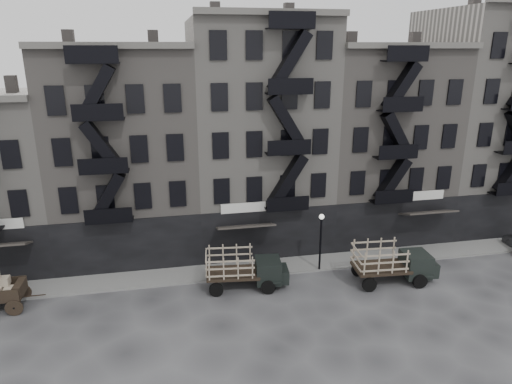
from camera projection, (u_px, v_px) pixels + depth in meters
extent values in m
plane|color=#38383A|center=(288.00, 294.00, 29.23)|extent=(140.00, 140.00, 0.00)
cube|color=slate|center=(274.00, 266.00, 32.70)|extent=(55.00, 2.50, 0.15)
cube|color=#4C4744|center=(8.00, 85.00, 31.40)|extent=(0.70, 0.70, 1.20)
cube|color=slate|center=(127.00, 152.00, 34.37)|extent=(10.00, 10.00, 15.00)
cube|color=black|center=(129.00, 246.00, 31.44)|extent=(10.00, 0.35, 4.00)
cube|color=#595651|center=(110.00, 45.00, 27.21)|extent=(10.00, 0.50, 0.40)
cube|color=#4C4744|center=(72.00, 39.00, 31.32)|extent=(0.70, 0.70, 1.20)
cube|color=#4C4744|center=(153.00, 39.00, 32.36)|extent=(0.70, 0.70, 1.20)
cube|color=gray|center=(257.00, 134.00, 35.95)|extent=(10.00, 10.00, 17.00)
cube|color=black|center=(270.00, 235.00, 33.32)|extent=(10.00, 0.35, 4.00)
cube|color=#595651|center=(273.00, 12.00, 28.48)|extent=(10.00, 0.50, 0.40)
cube|color=#4C4744|center=(216.00, 10.00, 32.60)|extent=(0.70, 0.70, 1.20)
cube|color=#4C4744|center=(290.00, 11.00, 33.63)|extent=(0.70, 0.70, 1.20)
cube|color=slate|center=(374.00, 142.00, 38.14)|extent=(10.00, 10.00, 15.00)
cube|color=black|center=(396.00, 225.00, 35.21)|extent=(10.00, 0.35, 4.00)
cube|color=#595651|center=(416.00, 45.00, 30.98)|extent=(10.00, 0.50, 0.40)
cube|color=#4C4744|center=(346.00, 40.00, 35.09)|extent=(0.70, 0.70, 1.20)
cube|color=#4C4744|center=(411.00, 40.00, 36.13)|extent=(0.70, 0.70, 1.20)
cube|color=gray|center=(482.00, 120.00, 39.57)|extent=(10.00, 10.00, 18.00)
cube|color=black|center=(509.00, 215.00, 37.09)|extent=(10.00, 0.35, 4.00)
cube|color=#4C4744|center=(467.00, 0.00, 36.06)|extent=(0.70, 0.70, 1.20)
cylinder|color=black|center=(320.00, 245.00, 31.60)|extent=(0.14, 0.14, 4.00)
sphere|color=silver|center=(322.00, 217.00, 30.96)|extent=(0.36, 0.36, 0.36)
cylinder|color=black|center=(14.00, 308.00, 26.75)|extent=(1.01, 0.10, 1.01)
cylinder|color=black|center=(23.00, 292.00, 28.46)|extent=(1.01, 0.10, 1.01)
cube|color=black|center=(20.00, 288.00, 27.40)|extent=(0.47, 1.47, 0.73)
cube|color=black|center=(233.00, 273.00, 29.68)|extent=(3.61, 2.37, 0.18)
cube|color=black|center=(268.00, 270.00, 29.85)|extent=(1.79, 1.97, 1.50)
cube|color=black|center=(282.00, 274.00, 30.02)|extent=(0.96, 1.58, 0.90)
cylinder|color=black|center=(268.00, 288.00, 29.10)|extent=(0.92, 0.32, 0.90)
cylinder|color=black|center=(265.00, 273.00, 31.01)|extent=(0.92, 0.32, 0.90)
cylinder|color=black|center=(216.00, 290.00, 28.83)|extent=(0.92, 0.32, 0.90)
cylinder|color=black|center=(216.00, 275.00, 30.73)|extent=(0.92, 0.32, 0.90)
cube|color=black|center=(381.00, 268.00, 30.33)|extent=(3.70, 2.34, 0.19)
cube|color=black|center=(415.00, 264.00, 30.59)|extent=(1.80, 2.00, 1.57)
cube|color=black|center=(428.00, 267.00, 30.80)|extent=(0.95, 1.63, 0.94)
cylinder|color=black|center=(420.00, 281.00, 29.81)|extent=(0.96, 0.30, 0.94)
cylinder|color=black|center=(406.00, 267.00, 31.79)|extent=(0.96, 0.30, 0.94)
cylinder|color=black|center=(369.00, 285.00, 29.39)|extent=(0.96, 0.30, 0.94)
cylinder|color=black|center=(358.00, 270.00, 31.37)|extent=(0.96, 0.30, 0.94)
imported|color=black|center=(266.00, 273.00, 30.11)|extent=(1.03, 0.96, 1.70)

